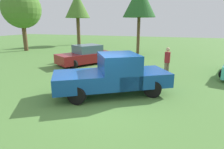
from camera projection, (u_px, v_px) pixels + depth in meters
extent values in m
plane|color=#54843D|center=(103.00, 102.00, 7.59)|extent=(80.00, 80.00, 0.00)
cylinder|color=black|center=(77.00, 95.00, 7.29)|extent=(0.75, 0.22, 0.75)
cylinder|color=black|center=(75.00, 83.00, 8.70)|extent=(0.75, 0.22, 0.75)
cylinder|color=black|center=(152.00, 89.00, 7.98)|extent=(0.75, 0.22, 0.75)
cylinder|color=black|center=(140.00, 79.00, 9.40)|extent=(0.75, 0.22, 0.75)
cube|color=#144799|center=(78.00, 81.00, 7.93)|extent=(2.64, 2.59, 0.64)
cube|color=#144799|center=(119.00, 70.00, 8.22)|extent=(2.31, 2.37, 1.40)
cube|color=slate|center=(119.00, 60.00, 8.11)|extent=(2.03, 2.12, 0.48)
cube|color=#144799|center=(140.00, 77.00, 8.54)|extent=(2.97, 2.80, 0.60)
cube|color=silver|center=(55.00, 88.00, 7.79)|extent=(1.03, 1.53, 0.16)
cylinder|color=black|center=(74.00, 64.00, 13.21)|extent=(0.62, 0.20, 0.62)
cylinder|color=black|center=(64.00, 61.00, 14.39)|extent=(0.62, 0.20, 0.62)
cylinder|color=black|center=(106.00, 59.00, 14.91)|extent=(0.62, 0.20, 0.62)
cylinder|color=black|center=(95.00, 57.00, 16.09)|extent=(0.62, 0.20, 0.62)
cube|color=maroon|center=(85.00, 57.00, 14.60)|extent=(3.83, 4.60, 0.68)
cube|color=slate|center=(87.00, 49.00, 14.56)|extent=(2.36, 2.45, 0.60)
cylinder|color=#7A6B51|center=(165.00, 70.00, 11.15)|extent=(0.14, 0.14, 0.83)
cylinder|color=#7A6B51|center=(168.00, 69.00, 11.25)|extent=(0.14, 0.14, 0.83)
cylinder|color=maroon|center=(167.00, 57.00, 11.01)|extent=(0.45, 0.45, 0.62)
sphere|color=#D8AD84|center=(168.00, 49.00, 10.89)|extent=(0.22, 0.22, 0.22)
cylinder|color=brown|center=(138.00, 36.00, 19.31)|extent=(0.31, 0.31, 3.65)
cone|color=#286028|center=(140.00, 1.00, 18.42)|extent=(3.28, 3.28, 3.11)
cylinder|color=brown|center=(25.00, 36.00, 21.55)|extent=(0.46, 0.46, 3.35)
sphere|color=#4C7A2D|center=(22.00, 9.00, 20.79)|extent=(4.21, 4.21, 4.21)
cylinder|color=brown|center=(78.00, 31.00, 27.85)|extent=(0.50, 0.50, 3.84)
cone|color=#4C7A2D|center=(77.00, 5.00, 26.89)|extent=(3.55, 3.55, 3.45)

